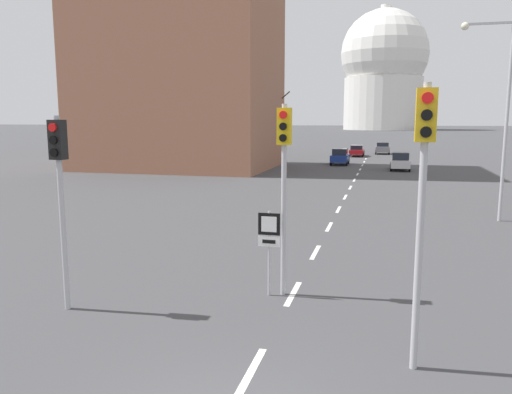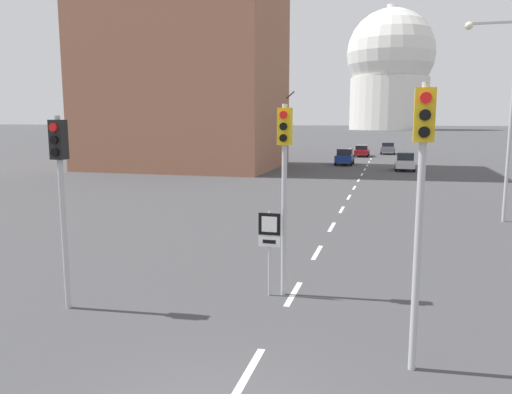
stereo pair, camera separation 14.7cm
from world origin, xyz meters
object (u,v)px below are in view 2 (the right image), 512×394
object	(u,v)px
traffic_signal_near_right	(421,175)
sedan_mid_centre	(405,162)
street_lamp_right	(503,102)
sedan_near_right	(345,157)
traffic_signal_centre_tall	(284,164)
traffic_signal_near_left	(61,176)
route_sign_post	(269,239)
sedan_near_left	(362,151)
sedan_far_left	(388,148)

from	to	relation	value
traffic_signal_near_right	sedan_mid_centre	xyz separation A→B (m)	(0.69, 39.62, -2.94)
street_lamp_right	sedan_near_right	world-z (taller)	street_lamp_right
traffic_signal_centre_tall	sedan_near_right	distance (m)	40.87
traffic_signal_near_left	route_sign_post	bearing A→B (deg)	25.35
route_sign_post	sedan_near_left	xyz separation A→B (m)	(-0.71, 53.85, -0.83)
traffic_signal_centre_tall	traffic_signal_near_right	size ratio (longest dim) A/B	0.95
traffic_signal_near_left	street_lamp_right	size ratio (longest dim) A/B	0.53
traffic_signal_near_right	sedan_mid_centre	world-z (taller)	traffic_signal_near_right
street_lamp_right	sedan_near_right	size ratio (longest dim) A/B	2.30
sedan_near_left	sedan_mid_centre	size ratio (longest dim) A/B	1.19
traffic_signal_centre_tall	sedan_mid_centre	size ratio (longest dim) A/B	1.35
sedan_near_left	sedan_near_right	xyz separation A→B (m)	(-1.03, -12.96, 0.11)
sedan_far_left	traffic_signal_near_right	bearing A→B (deg)	-88.97
sedan_far_left	sedan_near_left	bearing A→B (deg)	-120.98
route_sign_post	sedan_mid_centre	distance (m)	36.64
traffic_signal_near_left	sedan_far_left	distance (m)	61.96
traffic_signal_near_right	traffic_signal_near_left	xyz separation A→B (m)	(-8.39, 1.00, -0.37)
route_sign_post	traffic_signal_near_right	bearing A→B (deg)	-41.82
traffic_signal_near_left	sedan_near_left	size ratio (longest dim) A/B	1.07
traffic_signal_centre_tall	sedan_near_left	size ratio (longest dim) A/B	1.13
sedan_near_left	traffic_signal_centre_tall	bearing A→B (deg)	-88.86
sedan_near_right	sedan_far_left	size ratio (longest dim) A/B	1.03
traffic_signal_near_right	street_lamp_right	size ratio (longest dim) A/B	0.59
sedan_mid_centre	route_sign_post	bearing A→B (deg)	-96.79
traffic_signal_near_right	sedan_far_left	distance (m)	62.56
traffic_signal_near_left	sedan_near_left	xyz separation A→B (m)	(4.04, 56.10, -2.64)
traffic_signal_near_left	street_lamp_right	bearing A→B (deg)	49.63
traffic_signal_near_left	sedan_far_left	bearing A→B (deg)	83.26
traffic_signal_near_right	sedan_near_left	distance (m)	57.34
traffic_signal_centre_tall	street_lamp_right	distance (m)	14.74
sedan_far_left	traffic_signal_near_left	bearing A→B (deg)	-96.74
traffic_signal_centre_tall	sedan_near_right	bearing A→B (deg)	92.96
route_sign_post	sedan_mid_centre	size ratio (longest dim) A/B	0.61
street_lamp_right	sedan_mid_centre	world-z (taller)	street_lamp_right
traffic_signal_near_right	sedan_near_right	world-z (taller)	traffic_signal_near_right
traffic_signal_near_left	street_lamp_right	world-z (taller)	street_lamp_right
route_sign_post	sedan_mid_centre	xyz separation A→B (m)	(4.33, 36.37, -0.75)
traffic_signal_centre_tall	traffic_signal_near_left	distance (m)	5.66
route_sign_post	sedan_mid_centre	bearing A→B (deg)	83.21
route_sign_post	sedan_near_right	xyz separation A→B (m)	(-1.75, 40.89, -0.72)
traffic_signal_near_left	sedan_mid_centre	size ratio (longest dim) A/B	1.27
traffic_signal_near_right	street_lamp_right	world-z (taller)	street_lamp_right
traffic_signal_centre_tall	sedan_mid_centre	xyz separation A→B (m)	(3.97, 36.20, -2.77)
route_sign_post	street_lamp_right	world-z (taller)	street_lamp_right
sedan_near_left	sedan_far_left	xyz separation A→B (m)	(3.23, 5.38, 0.07)
traffic_signal_centre_tall	sedan_near_right	xyz separation A→B (m)	(-2.11, 40.72, -2.74)
traffic_signal_centre_tall	street_lamp_right	size ratio (longest dim) A/B	0.56
route_sign_post	sedan_near_right	size ratio (longest dim) A/B	0.59
traffic_signal_near_left	sedan_near_left	distance (m)	56.30
traffic_signal_near_left	route_sign_post	distance (m)	5.56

